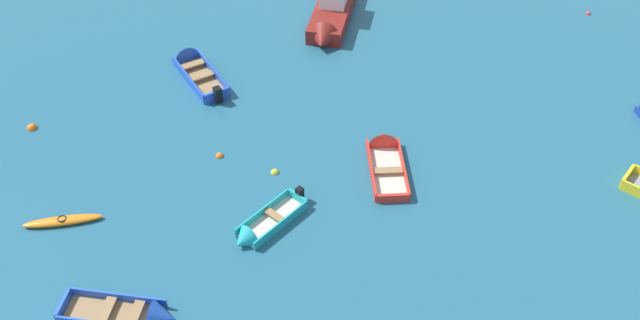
{
  "coord_description": "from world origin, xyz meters",
  "views": [
    {
      "loc": [
        3.23,
        0.67,
        20.62
      ],
      "look_at": [
        0.0,
        22.69,
        0.15
      ],
      "focal_mm": 38.65,
      "sensor_mm": 36.0,
      "label": 1
    }
  ],
  "objects_px": {
    "mooring_buoy_between_boats_right": "(275,173)",
    "mooring_buoy_central": "(220,156)",
    "kayak_orange_far_right": "(63,221)",
    "mooring_buoy_outer_edge": "(588,14)",
    "mooring_buoy_between_boats_left": "(32,128)",
    "rowboat_blue_distant_center": "(140,316)",
    "rowboat_red_near_camera": "(384,151)",
    "motor_launch_maroon_far_left": "(331,14)",
    "rowboat_turquoise_back_row_right": "(259,229)",
    "rowboat_blue_outer_left": "(193,66)"
  },
  "relations": [
    {
      "from": "mooring_buoy_between_boats_right",
      "to": "mooring_buoy_central",
      "type": "relative_size",
      "value": 1.01
    },
    {
      "from": "kayak_orange_far_right",
      "to": "mooring_buoy_between_boats_right",
      "type": "bearing_deg",
      "value": 27.77
    },
    {
      "from": "mooring_buoy_between_boats_right",
      "to": "mooring_buoy_outer_edge",
      "type": "relative_size",
      "value": 1.23
    },
    {
      "from": "mooring_buoy_central",
      "to": "mooring_buoy_between_boats_left",
      "type": "distance_m",
      "value": 9.16
    },
    {
      "from": "rowboat_blue_distant_center",
      "to": "mooring_buoy_central",
      "type": "distance_m",
      "value": 8.78
    },
    {
      "from": "rowboat_red_near_camera",
      "to": "mooring_buoy_outer_edge",
      "type": "distance_m",
      "value": 17.46
    },
    {
      "from": "mooring_buoy_central",
      "to": "mooring_buoy_between_boats_right",
      "type": "bearing_deg",
      "value": -14.49
    },
    {
      "from": "motor_launch_maroon_far_left",
      "to": "kayak_orange_far_right",
      "type": "relative_size",
      "value": 2.03
    },
    {
      "from": "mooring_buoy_between_boats_left",
      "to": "rowboat_red_near_camera",
      "type": "bearing_deg",
      "value": 1.93
    },
    {
      "from": "motor_launch_maroon_far_left",
      "to": "mooring_buoy_between_boats_left",
      "type": "relative_size",
      "value": 13.52
    },
    {
      "from": "motor_launch_maroon_far_left",
      "to": "mooring_buoy_between_boats_right",
      "type": "distance_m",
      "value": 12.44
    },
    {
      "from": "mooring_buoy_between_boats_right",
      "to": "mooring_buoy_outer_edge",
      "type": "distance_m",
      "value": 21.88
    },
    {
      "from": "rowboat_turquoise_back_row_right",
      "to": "motor_launch_maroon_far_left",
      "type": "bearing_deg",
      "value": 87.35
    },
    {
      "from": "motor_launch_maroon_far_left",
      "to": "mooring_buoy_between_boats_right",
      "type": "bearing_deg",
      "value": -93.63
    },
    {
      "from": "mooring_buoy_central",
      "to": "mooring_buoy_between_boats_left",
      "type": "bearing_deg",
      "value": 176.12
    },
    {
      "from": "rowboat_red_near_camera",
      "to": "kayak_orange_far_right",
      "type": "relative_size",
      "value": 1.38
    },
    {
      "from": "rowboat_turquoise_back_row_right",
      "to": "rowboat_blue_outer_left",
      "type": "bearing_deg",
      "value": 118.7
    },
    {
      "from": "rowboat_blue_outer_left",
      "to": "kayak_orange_far_right",
      "type": "bearing_deg",
      "value": -101.12
    },
    {
      "from": "rowboat_blue_distant_center",
      "to": "mooring_buoy_between_boats_left",
      "type": "distance_m",
      "value": 12.7
    },
    {
      "from": "motor_launch_maroon_far_left",
      "to": "mooring_buoy_outer_edge",
      "type": "distance_m",
      "value": 14.89
    },
    {
      "from": "rowboat_red_near_camera",
      "to": "mooring_buoy_outer_edge",
      "type": "relative_size",
      "value": 15.12
    },
    {
      "from": "rowboat_blue_outer_left",
      "to": "mooring_buoy_between_boats_right",
      "type": "height_order",
      "value": "rowboat_blue_outer_left"
    },
    {
      "from": "mooring_buoy_outer_edge",
      "to": "rowboat_red_near_camera",
      "type": "bearing_deg",
      "value": -127.86
    },
    {
      "from": "kayak_orange_far_right",
      "to": "mooring_buoy_central",
      "type": "relative_size",
      "value": 9.0
    },
    {
      "from": "rowboat_blue_outer_left",
      "to": "rowboat_red_near_camera",
      "type": "distance_m",
      "value": 11.47
    },
    {
      "from": "rowboat_turquoise_back_row_right",
      "to": "motor_launch_maroon_far_left",
      "type": "distance_m",
      "value": 15.91
    },
    {
      "from": "rowboat_blue_distant_center",
      "to": "motor_launch_maroon_far_left",
      "type": "bearing_deg",
      "value": 78.93
    },
    {
      "from": "rowboat_turquoise_back_row_right",
      "to": "kayak_orange_far_right",
      "type": "height_order",
      "value": "rowboat_turquoise_back_row_right"
    },
    {
      "from": "mooring_buoy_between_boats_right",
      "to": "mooring_buoy_central",
      "type": "xyz_separation_m",
      "value": [
        -2.64,
        0.68,
        0.0
      ]
    },
    {
      "from": "mooring_buoy_outer_edge",
      "to": "mooring_buoy_between_boats_left",
      "type": "bearing_deg",
      "value": -152.12
    },
    {
      "from": "kayak_orange_far_right",
      "to": "mooring_buoy_central",
      "type": "bearing_deg",
      "value": 42.72
    },
    {
      "from": "rowboat_turquoise_back_row_right",
      "to": "kayak_orange_far_right",
      "type": "bearing_deg",
      "value": -175.32
    },
    {
      "from": "rowboat_blue_outer_left",
      "to": "rowboat_turquoise_back_row_right",
      "type": "distance_m",
      "value": 11.91
    },
    {
      "from": "motor_launch_maroon_far_left",
      "to": "mooring_buoy_outer_edge",
      "type": "height_order",
      "value": "motor_launch_maroon_far_left"
    },
    {
      "from": "rowboat_blue_outer_left",
      "to": "mooring_buoy_outer_edge",
      "type": "height_order",
      "value": "rowboat_blue_outer_left"
    },
    {
      "from": "mooring_buoy_central",
      "to": "kayak_orange_far_right",
      "type": "bearing_deg",
      "value": -137.28
    },
    {
      "from": "mooring_buoy_between_boats_left",
      "to": "mooring_buoy_outer_edge",
      "type": "bearing_deg",
      "value": 27.88
    },
    {
      "from": "rowboat_blue_outer_left",
      "to": "mooring_buoy_central",
      "type": "bearing_deg",
      "value": -64.23
    },
    {
      "from": "rowboat_red_near_camera",
      "to": "motor_launch_maroon_far_left",
      "type": "height_order",
      "value": "motor_launch_maroon_far_left"
    },
    {
      "from": "rowboat_blue_distant_center",
      "to": "mooring_buoy_central",
      "type": "height_order",
      "value": "rowboat_blue_distant_center"
    },
    {
      "from": "rowboat_blue_outer_left",
      "to": "mooring_buoy_central",
      "type": "xyz_separation_m",
      "value": [
        3.03,
        -6.28,
        -0.25
      ]
    },
    {
      "from": "rowboat_blue_outer_left",
      "to": "rowboat_blue_distant_center",
      "type": "bearing_deg",
      "value": -80.74
    },
    {
      "from": "rowboat_red_near_camera",
      "to": "rowboat_blue_distant_center",
      "type": "relative_size",
      "value": 1.03
    },
    {
      "from": "kayak_orange_far_right",
      "to": "mooring_buoy_between_boats_right",
      "type": "height_order",
      "value": "kayak_orange_far_right"
    },
    {
      "from": "rowboat_blue_distant_center",
      "to": "rowboat_turquoise_back_row_right",
      "type": "bearing_deg",
      "value": 54.52
    },
    {
      "from": "kayak_orange_far_right",
      "to": "mooring_buoy_between_boats_right",
      "type": "relative_size",
      "value": 8.94
    },
    {
      "from": "rowboat_blue_outer_left",
      "to": "rowboat_turquoise_back_row_right",
      "type": "bearing_deg",
      "value": -61.3
    },
    {
      "from": "motor_launch_maroon_far_left",
      "to": "rowboat_blue_outer_left",
      "type": "bearing_deg",
      "value": -139.91
    },
    {
      "from": "rowboat_blue_outer_left",
      "to": "mooring_buoy_between_boats_right",
      "type": "xyz_separation_m",
      "value": [
        5.67,
        -6.96,
        -0.25
      ]
    },
    {
      "from": "mooring_buoy_between_boats_right",
      "to": "rowboat_turquoise_back_row_right",
      "type": "bearing_deg",
      "value": -89.16
    }
  ]
}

